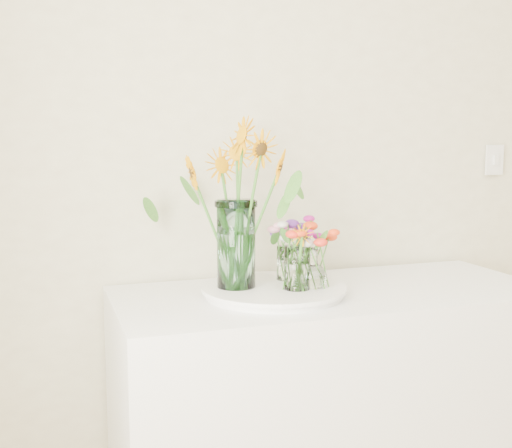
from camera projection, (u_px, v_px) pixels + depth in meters
name	position (u px, v px, depth m)	size (l,w,h in m)	color
counter	(332.00, 423.00, 2.13)	(1.40, 0.60, 0.90)	white
tray	(274.00, 292.00, 1.99)	(0.43, 0.43, 0.03)	white
mason_jar	(236.00, 244.00, 1.96)	(0.12, 0.12, 0.28)	#ABE5DC
sunflower_bouquet	(236.00, 205.00, 1.95)	(0.50, 0.50, 0.52)	orange
small_vase_a	(297.00, 269.00, 1.94)	(0.08, 0.08, 0.14)	white
wildflower_posy_a	(297.00, 254.00, 1.94)	(0.18, 0.18, 0.23)	#EA3C14
small_vase_b	(313.00, 268.00, 1.96)	(0.09, 0.09, 0.13)	white
wildflower_posy_b	(313.00, 254.00, 1.96)	(0.22, 0.22, 0.22)	#EA3C14
small_vase_c	(287.00, 264.00, 2.08)	(0.07, 0.07, 0.11)	white
wildflower_posy_c	(287.00, 250.00, 2.07)	(0.21, 0.21, 0.20)	#EA3C14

